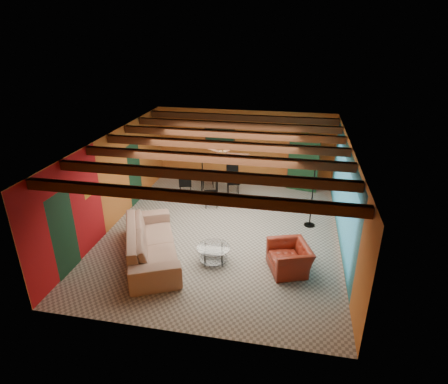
% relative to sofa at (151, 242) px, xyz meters
% --- Properties ---
extents(room, '(6.52, 8.01, 2.71)m').
position_rel_sofa_xyz_m(room, '(1.50, 1.77, 1.92)').
color(room, gray).
rests_on(room, ground).
extents(sofa, '(2.31, 3.22, 0.88)m').
position_rel_sofa_xyz_m(sofa, '(0.00, 0.00, 0.00)').
color(sofa, '#93705F').
rests_on(sofa, ground).
extents(armchair, '(1.21, 1.28, 0.67)m').
position_rel_sofa_xyz_m(armchair, '(3.44, 0.13, -0.10)').
color(armchair, maroon).
rests_on(armchair, ground).
extents(coffee_table, '(0.99, 0.99, 0.43)m').
position_rel_sofa_xyz_m(coffee_table, '(1.58, 0.11, -0.22)').
color(coffee_table, white).
rests_on(coffee_table, ground).
extents(dining_table, '(2.62, 2.62, 1.09)m').
position_rel_sofa_xyz_m(dining_table, '(0.56, 3.99, 0.11)').
color(dining_table, white).
rests_on(dining_table, ground).
extents(armoire, '(1.11, 0.72, 1.80)m').
position_rel_sofa_xyz_m(armoire, '(3.70, 5.36, 0.46)').
color(armoire, maroon).
rests_on(armoire, ground).
extents(floor_lamp, '(0.44, 0.44, 1.98)m').
position_rel_sofa_xyz_m(floor_lamp, '(3.97, 2.49, 0.55)').
color(floor_lamp, black).
rests_on(floor_lamp, ground).
extents(ceiling_fan, '(1.50, 1.50, 0.44)m').
position_rel_sofa_xyz_m(ceiling_fan, '(1.50, 1.66, 1.92)').
color(ceiling_fan, '#472614').
rests_on(ceiling_fan, ceiling).
extents(painting, '(1.05, 0.03, 0.65)m').
position_rel_sofa_xyz_m(painting, '(0.60, 5.62, 1.21)').
color(painting, black).
rests_on(painting, wall_back).
extents(potted_plant, '(0.48, 0.44, 0.44)m').
position_rel_sofa_xyz_m(potted_plant, '(3.70, 5.36, 1.58)').
color(potted_plant, '#26661E').
rests_on(potted_plant, armoire).
extents(vase, '(0.19, 0.19, 0.19)m').
position_rel_sofa_xyz_m(vase, '(0.56, 3.99, 0.75)').
color(vase, orange).
rests_on(vase, dining_table).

